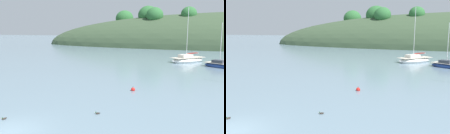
# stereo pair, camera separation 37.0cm
# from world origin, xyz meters

# --- Properties ---
(ground_plane) EXTENTS (400.00, 400.00, 0.00)m
(ground_plane) POSITION_xyz_m (0.00, 0.00, 0.00)
(ground_plane) COLOR slate
(sailboat_orange_cutter) EXTENTS (6.17, 5.00, 7.72)m
(sailboat_orange_cutter) POSITION_xyz_m (15.11, 32.65, 0.37)
(sailboat_orange_cutter) COLOR navy
(sailboat_orange_cutter) RESTS_ON ground
(sailboat_cream_ketch) EXTENTS (7.26, 7.28, 10.81)m
(sailboat_cream_ketch) POSITION_xyz_m (9.50, 38.09, 0.46)
(sailboat_cream_ketch) COLOR white
(sailboat_cream_ketch) RESTS_ON ground
(mooring_buoy_channel) EXTENTS (0.44, 0.44, 0.54)m
(mooring_buoy_channel) POSITION_xyz_m (4.89, 12.74, 0.12)
(mooring_buoy_channel) COLOR red
(mooring_buoy_channel) RESTS_ON ground
(duck_lead) EXTENTS (0.24, 0.43, 0.24)m
(duck_lead) POSITION_xyz_m (-1.87, 1.67, 0.05)
(duck_lead) COLOR #2D2823
(duck_lead) RESTS_ON ground
(duck_lone_right) EXTENTS (0.39, 0.34, 0.24)m
(duck_lone_right) POSITION_xyz_m (4.09, 4.92, 0.05)
(duck_lone_right) COLOR #2D2823
(duck_lone_right) RESTS_ON ground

